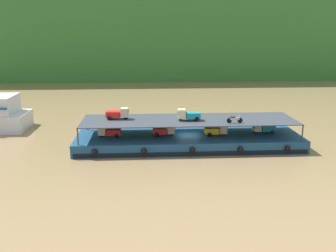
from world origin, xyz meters
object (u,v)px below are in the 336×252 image
(cargo_barge, at_px, (189,141))
(mini_truck_upper_stern, at_px, (118,114))
(mini_truck_lower_mid, at_px, (216,130))
(mini_truck_lower_fore, at_px, (263,128))
(mini_truck_lower_aft, at_px, (164,130))
(mini_truck_upper_mid, at_px, (189,115))
(motorcycle_upper_port, at_px, (235,119))
(mini_truck_lower_stern, at_px, (109,131))

(cargo_barge, distance_m, mini_truck_upper_stern, 9.44)
(mini_truck_upper_stern, bearing_deg, cargo_barge, -5.17)
(mini_truck_upper_stern, bearing_deg, mini_truck_lower_mid, -5.33)
(mini_truck_lower_fore, bearing_deg, cargo_barge, -177.45)
(cargo_barge, distance_m, mini_truck_lower_aft, 3.36)
(mini_truck_lower_mid, height_order, mini_truck_upper_stern, mini_truck_upper_stern)
(cargo_barge, relative_size, mini_truck_lower_fore, 9.95)
(cargo_barge, bearing_deg, mini_truck_upper_mid, -103.10)
(mini_truck_upper_mid, height_order, motorcycle_upper_port, mini_truck_upper_mid)
(mini_truck_lower_mid, xyz_separation_m, mini_truck_upper_stern, (-12.13, 1.13, 2.00))
(cargo_barge, relative_size, mini_truck_upper_mid, 10.06)
(mini_truck_lower_aft, xyz_separation_m, mini_truck_lower_fore, (12.60, 0.42, 0.00))
(mini_truck_upper_stern, distance_m, motorcycle_upper_port, 14.23)
(mini_truck_lower_stern, distance_m, mini_truck_lower_mid, 13.18)
(mini_truck_upper_mid, bearing_deg, mini_truck_lower_stern, 178.54)
(mini_truck_lower_stern, xyz_separation_m, mini_truck_upper_mid, (9.70, -0.25, 2.00))
(mini_truck_lower_aft, bearing_deg, cargo_barge, -0.04)
(mini_truck_lower_aft, height_order, mini_truck_lower_fore, same)
(motorcycle_upper_port, bearing_deg, mini_truck_upper_mid, 163.14)
(cargo_barge, height_order, mini_truck_lower_mid, mini_truck_lower_mid)
(mini_truck_lower_mid, bearing_deg, motorcycle_upper_port, -43.54)
(mini_truck_lower_stern, relative_size, motorcycle_upper_port, 1.47)
(mini_truck_lower_mid, distance_m, mini_truck_upper_mid, 4.02)
(mini_truck_lower_aft, bearing_deg, mini_truck_upper_mid, -8.78)
(mini_truck_lower_stern, distance_m, motorcycle_upper_port, 15.20)
(cargo_barge, xyz_separation_m, motorcycle_upper_port, (5.19, -2.05, 3.18))
(mini_truck_upper_mid, bearing_deg, mini_truck_upper_stern, 171.82)
(motorcycle_upper_port, bearing_deg, mini_truck_lower_aft, 165.96)
(mini_truck_lower_stern, bearing_deg, cargo_barge, 1.19)
(cargo_barge, xyz_separation_m, mini_truck_lower_mid, (3.38, -0.34, 1.44))
(mini_truck_upper_stern, bearing_deg, mini_truck_lower_stern, -136.54)
(mini_truck_lower_stern, distance_m, mini_truck_lower_fore, 19.38)
(mini_truck_upper_mid, bearing_deg, cargo_barge, 76.90)
(mini_truck_lower_stern, relative_size, mini_truck_upper_stern, 1.00)
(cargo_barge, relative_size, mini_truck_lower_stern, 9.97)
(mini_truck_upper_stern, bearing_deg, mini_truck_lower_aft, -7.88)
(mini_truck_lower_mid, relative_size, mini_truck_upper_mid, 1.00)
(mini_truck_lower_stern, distance_m, mini_truck_upper_stern, 2.47)
(mini_truck_upper_stern, height_order, motorcycle_upper_port, mini_truck_upper_stern)
(mini_truck_upper_stern, distance_m, mini_truck_upper_mid, 8.73)
(mini_truck_lower_fore, bearing_deg, mini_truck_lower_aft, -178.07)
(mini_truck_lower_mid, height_order, motorcycle_upper_port, motorcycle_upper_port)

